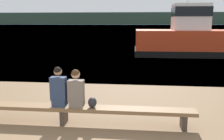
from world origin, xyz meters
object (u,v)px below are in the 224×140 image
Objects in this scene: bench_main at (64,109)px; shopping_bag at (92,102)px; person_left at (59,89)px; person_right at (76,90)px; tugboat_red at (185,39)px.

shopping_bag is at bearing -2.28° from bench_main.
person_left is 0.44m from person_right.
tugboat_red is (5.45, 13.49, 0.30)m from person_left.
person_right is 0.50m from shopping_bag.
bench_main is 0.77m from shopping_bag.
person_left is 3.87× the size of shopping_bag.
person_left is at bearing 178.28° from shopping_bag.
tugboat_red reaches higher than shopping_bag.
person_left reaches higher than shopping_bag.
person_left is at bearing -179.96° from person_right.
person_right is at bearing -0.66° from bench_main.
shopping_bag reaches higher than bench_main.
bench_main is 6.48× the size of person_left.
bench_main is at bearing 179.34° from person_right.
tugboat_red reaches higher than bench_main.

